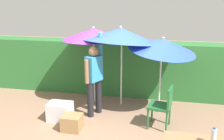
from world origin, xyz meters
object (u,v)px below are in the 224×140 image
umbrella_orange (163,45)px  umbrella_rainbow (93,34)px  chair_plastic (163,105)px  bottle_water (214,136)px  cooler_box (60,112)px  person_vendor (94,76)px  umbrella_yellow (121,35)px  crate_cardboard (72,122)px

umbrella_orange → umbrella_rainbow: bearing=169.9°
chair_plastic → bottle_water: (0.65, -1.73, 0.34)m
chair_plastic → cooler_box: size_ratio=1.73×
chair_plastic → umbrella_rainbow: bearing=148.8°
cooler_box → bottle_water: bottle_water is taller
person_vendor → umbrella_yellow: bearing=55.4°
umbrella_orange → crate_cardboard: bearing=-144.4°
bottle_water → chair_plastic: bearing=110.6°
crate_cardboard → bottle_water: bearing=-27.2°
person_vendor → crate_cardboard: size_ratio=4.83×
umbrella_orange → cooler_box: bearing=-157.4°
umbrella_rainbow → crate_cardboard: bearing=-92.0°
cooler_box → crate_cardboard: cooler_box is taller
umbrella_yellow → chair_plastic: 1.94m
umbrella_orange → cooler_box: 2.70m
umbrella_orange → umbrella_yellow: (-0.98, 0.26, 0.16)m
umbrella_rainbow → person_vendor: bearing=-74.5°
crate_cardboard → chair_plastic: bearing=14.6°
umbrella_orange → bottle_water: umbrella_orange is taller
chair_plastic → crate_cardboard: size_ratio=2.29×
umbrella_rainbow → umbrella_yellow: size_ratio=0.94×
umbrella_yellow → crate_cardboard: bearing=-116.4°
umbrella_yellow → umbrella_rainbow: bearing=177.4°
umbrella_orange → bottle_water: 2.70m
bottle_water → cooler_box: bearing=150.7°
chair_plastic → cooler_box: bearing=-176.8°
umbrella_rainbow → umbrella_yellow: bearing=-2.6°
crate_cardboard → bottle_water: 2.84m
person_vendor → umbrella_orange: bearing=16.6°
chair_plastic → cooler_box: 2.23m
umbrella_rainbow → chair_plastic: size_ratio=2.19×
umbrella_orange → bottle_water: (0.73, -2.49, -0.75)m
person_vendor → bottle_water: person_vendor is taller
chair_plastic → person_vendor: bearing=168.1°
umbrella_rainbow → bottle_water: (2.40, -2.78, -0.91)m
person_vendor → chair_plastic: person_vendor is taller
crate_cardboard → person_vendor: bearing=72.1°
umbrella_orange → chair_plastic: bearing=-83.9°
umbrella_yellow → crate_cardboard: size_ratio=5.34×
umbrella_rainbow → umbrella_orange: umbrella_rainbow is taller
umbrella_orange → cooler_box: (-2.12, -0.89, -1.41)m
umbrella_rainbow → chair_plastic: (1.75, -1.06, -1.25)m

